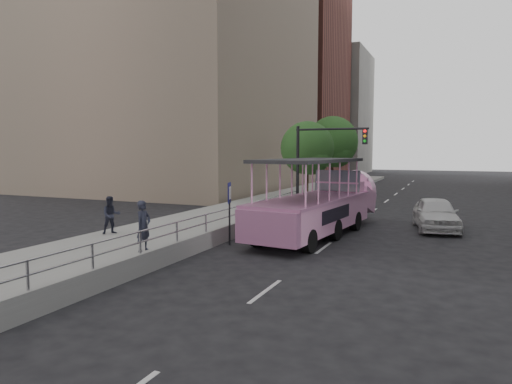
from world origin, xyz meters
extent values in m
plane|color=black|center=(0.00, 0.00, 0.00)|extent=(160.00, 160.00, 0.00)
cube|color=gray|center=(-5.75, 10.00, 0.15)|extent=(5.50, 80.00, 0.30)
cube|color=gray|center=(-3.12, 2.00, 0.48)|extent=(0.24, 30.00, 0.36)
cylinder|color=#ADADB2|center=(-3.12, -6.00, 1.01)|extent=(0.07, 0.07, 0.70)
cylinder|color=#ADADB2|center=(-3.12, -4.00, 1.01)|extent=(0.07, 0.07, 0.70)
cylinder|color=#ADADB2|center=(-3.12, -2.00, 1.01)|extent=(0.07, 0.07, 0.70)
cylinder|color=#ADADB2|center=(-3.12, 0.00, 1.01)|extent=(0.07, 0.07, 0.70)
cylinder|color=#ADADB2|center=(-3.12, 2.00, 1.01)|extent=(0.07, 0.07, 0.70)
cylinder|color=#ADADB2|center=(-3.12, 4.00, 1.01)|extent=(0.07, 0.07, 0.70)
cylinder|color=#ADADB2|center=(-3.12, 6.00, 1.01)|extent=(0.07, 0.07, 0.70)
cylinder|color=#ADADB2|center=(-3.12, 8.00, 1.01)|extent=(0.07, 0.07, 0.70)
cylinder|color=#ADADB2|center=(-3.12, 10.00, 1.01)|extent=(0.07, 0.07, 0.70)
cylinder|color=#ADADB2|center=(-3.12, 12.00, 1.01)|extent=(0.07, 0.07, 0.70)
cylinder|color=#ADADB2|center=(-3.12, 2.00, 1.01)|extent=(0.06, 22.00, 0.06)
cylinder|color=#ADADB2|center=(-3.12, 2.00, 1.34)|extent=(0.06, 22.00, 0.06)
cylinder|color=black|center=(-1.45, 3.16, 0.45)|extent=(0.44, 0.93, 0.89)
cylinder|color=black|center=(0.72, 2.92, 0.45)|extent=(0.44, 0.93, 0.89)
cylinder|color=black|center=(-1.14, 5.92, 0.45)|extent=(0.44, 0.93, 0.89)
cylinder|color=black|center=(1.03, 5.68, 0.45)|extent=(0.44, 0.93, 0.89)
cylinder|color=black|center=(-0.83, 8.69, 0.45)|extent=(0.44, 0.93, 0.89)
cylinder|color=black|center=(1.33, 8.44, 0.45)|extent=(0.44, 0.93, 0.89)
cube|color=#EA94C6|center=(-0.04, 6.00, 1.02)|extent=(3.37, 8.36, 1.24)
cube|color=#EA94C6|center=(0.49, 10.73, 1.27)|extent=(2.65, 2.37, 1.55)
cylinder|color=#EA94C6|center=(0.59, 11.57, 1.56)|extent=(2.39, 0.95, 2.33)
cube|color=#9C5B85|center=(-0.51, 1.81, 1.02)|extent=(2.50, 0.62, 1.24)
cube|color=#9C5B85|center=(-0.04, 6.00, 1.70)|extent=(3.52, 8.67, 0.12)
cube|color=#262629|center=(-0.08, 5.61, 3.36)|extent=(3.34, 6.80, 0.14)
cube|color=#8C95A6|center=(0.30, 9.01, 2.30)|extent=(2.29, 0.46, 1.04)
cube|color=#EA94C6|center=(0.35, 9.45, 2.00)|extent=(2.28, 1.23, 0.50)
imported|color=silver|center=(4.84, 10.12, 0.78)|extent=(2.60, 4.82, 1.56)
imported|color=#262838|center=(-4.22, -0.40, 1.19)|extent=(0.44, 0.66, 1.77)
imported|color=#262838|center=(-7.57, 1.83, 1.09)|extent=(0.95, 0.97, 1.58)
cylinder|color=black|center=(-2.60, 3.00, 1.15)|extent=(0.07, 0.07, 2.29)
cube|color=#0D0E5E|center=(-2.60, 3.00, 2.11)|extent=(0.17, 0.55, 0.83)
cube|color=silver|center=(-2.57, 3.00, 2.11)|extent=(0.11, 0.36, 0.50)
cylinder|color=black|center=(-2.90, 12.50, 2.60)|extent=(0.18, 0.18, 5.20)
cylinder|color=black|center=(-0.90, 12.50, 5.00)|extent=(4.20, 0.12, 0.12)
cube|color=black|center=(1.00, 12.50, 4.55)|extent=(0.28, 0.22, 0.85)
sphere|color=red|center=(1.00, 12.37, 4.85)|extent=(0.16, 0.16, 0.16)
cylinder|color=#3A251A|center=(-3.40, 16.00, 1.54)|extent=(0.22, 0.22, 3.08)
sphere|color=#295421|center=(-3.40, 16.00, 3.96)|extent=(3.52, 3.52, 3.52)
sphere|color=#295421|center=(-3.00, 15.70, 3.41)|extent=(2.42, 2.42, 2.42)
cylinder|color=#3A251A|center=(-3.20, 22.00, 1.74)|extent=(0.22, 0.22, 3.47)
sphere|color=#295421|center=(-3.20, 22.00, 4.46)|extent=(3.97, 3.97, 3.97)
sphere|color=#295421|center=(-2.80, 21.70, 3.84)|extent=(2.73, 2.73, 2.73)
cube|color=brown|center=(-18.00, 48.00, 13.00)|extent=(18.00, 16.00, 26.00)
cube|color=gray|center=(-16.00, 64.00, 10.00)|extent=(16.00, 14.00, 20.00)
camera|label=1|loc=(5.55, -13.12, 3.79)|focal=32.00mm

